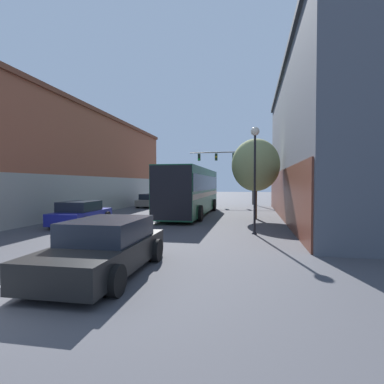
{
  "coord_description": "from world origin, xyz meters",
  "views": [
    {
      "loc": [
        5.56,
        -4.94,
        2.32
      ],
      "look_at": [
        1.46,
        15.19,
        1.74
      ],
      "focal_mm": 28.0,
      "sensor_mm": 36.0,
      "label": 1
    }
  ],
  "objects_px": {
    "parked_car_left_mid": "(151,201)",
    "street_tree_near": "(256,165)",
    "bus": "(191,189)",
    "hatchback_foreground": "(105,247)",
    "traffic_signal_gantry": "(231,164)",
    "parked_car_left_near": "(81,214)",
    "street_lamp": "(255,162)"
  },
  "relations": [
    {
      "from": "parked_car_left_mid",
      "to": "street_tree_near",
      "type": "relative_size",
      "value": 0.82
    },
    {
      "from": "bus",
      "to": "hatchback_foreground",
      "type": "xyz_separation_m",
      "value": [
        0.72,
        -14.52,
        -1.24
      ]
    },
    {
      "from": "bus",
      "to": "traffic_signal_gantry",
      "type": "distance_m",
      "value": 12.69
    },
    {
      "from": "hatchback_foreground",
      "to": "parked_car_left_near",
      "type": "distance_m",
      "value": 9.81
    },
    {
      "from": "hatchback_foreground",
      "to": "street_lamp",
      "type": "relative_size",
      "value": 0.94
    },
    {
      "from": "bus",
      "to": "hatchback_foreground",
      "type": "bearing_deg",
      "value": -177.64
    },
    {
      "from": "bus",
      "to": "parked_car_left_mid",
      "type": "distance_m",
      "value": 8.62
    },
    {
      "from": "street_lamp",
      "to": "street_tree_near",
      "type": "bearing_deg",
      "value": 89.21
    },
    {
      "from": "parked_car_left_near",
      "to": "street_lamp",
      "type": "distance_m",
      "value": 9.92
    },
    {
      "from": "parked_car_left_mid",
      "to": "traffic_signal_gantry",
      "type": "relative_size",
      "value": 0.6
    },
    {
      "from": "traffic_signal_gantry",
      "to": "street_lamp",
      "type": "distance_m",
      "value": 20.07
    },
    {
      "from": "parked_car_left_near",
      "to": "street_tree_near",
      "type": "relative_size",
      "value": 0.85
    },
    {
      "from": "parked_car_left_mid",
      "to": "traffic_signal_gantry",
      "type": "height_order",
      "value": "traffic_signal_gantry"
    },
    {
      "from": "hatchback_foreground",
      "to": "street_lamp",
      "type": "bearing_deg",
      "value": -30.44
    },
    {
      "from": "street_lamp",
      "to": "street_tree_near",
      "type": "distance_m",
      "value": 6.18
    },
    {
      "from": "traffic_signal_gantry",
      "to": "parked_car_left_near",
      "type": "bearing_deg",
      "value": -110.52
    },
    {
      "from": "street_tree_near",
      "to": "street_lamp",
      "type": "bearing_deg",
      "value": -90.79
    },
    {
      "from": "parked_car_left_mid",
      "to": "hatchback_foreground",
      "type": "bearing_deg",
      "value": -162.66
    },
    {
      "from": "parked_car_left_mid",
      "to": "traffic_signal_gantry",
      "type": "bearing_deg",
      "value": -51.81
    },
    {
      "from": "traffic_signal_gantry",
      "to": "parked_car_left_mid",
      "type": "bearing_deg",
      "value": -142.95
    },
    {
      "from": "hatchback_foreground",
      "to": "parked_car_left_mid",
      "type": "distance_m",
      "value": 21.98
    },
    {
      "from": "traffic_signal_gantry",
      "to": "street_tree_near",
      "type": "relative_size",
      "value": 1.37
    },
    {
      "from": "street_tree_near",
      "to": "hatchback_foreground",
      "type": "bearing_deg",
      "value": -106.72
    },
    {
      "from": "traffic_signal_gantry",
      "to": "street_tree_near",
      "type": "bearing_deg",
      "value": -79.38
    },
    {
      "from": "hatchback_foreground",
      "to": "street_tree_near",
      "type": "bearing_deg",
      "value": -18.01
    },
    {
      "from": "traffic_signal_gantry",
      "to": "street_lamp",
      "type": "xyz_separation_m",
      "value": [
        2.48,
        -19.88,
        -1.28
      ]
    },
    {
      "from": "parked_car_left_near",
      "to": "parked_car_left_mid",
      "type": "relative_size",
      "value": 1.03
    },
    {
      "from": "hatchback_foreground",
      "to": "street_tree_near",
      "type": "height_order",
      "value": "street_tree_near"
    },
    {
      "from": "street_lamp",
      "to": "street_tree_near",
      "type": "height_order",
      "value": "street_tree_near"
    },
    {
      "from": "hatchback_foreground",
      "to": "parked_car_left_near",
      "type": "height_order",
      "value": "hatchback_foreground"
    },
    {
      "from": "street_tree_near",
      "to": "bus",
      "type": "bearing_deg",
      "value": 162.35
    },
    {
      "from": "hatchback_foreground",
      "to": "street_tree_near",
      "type": "relative_size",
      "value": 0.87
    }
  ]
}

